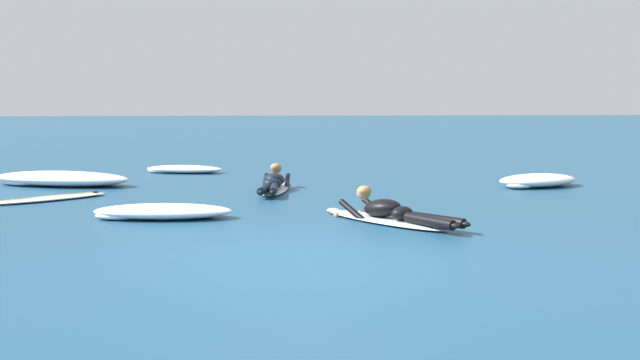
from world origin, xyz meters
TOP-DOWN VIEW (x-y plane):
  - ground_plane at (0.00, 10.00)m, footprint 120.00×120.00m
  - surfer_near at (1.38, 2.38)m, footprint 1.88×2.45m
  - surfer_far at (-0.18, 6.31)m, footprint 0.80×2.70m
  - drifting_surfboard at (-4.08, 5.31)m, footprint 1.89×1.70m
  - whitewater_front at (5.14, 6.61)m, footprint 2.01×1.55m
  - whitewater_mid_left at (-1.89, 3.07)m, footprint 2.10×0.95m
  - whitewater_mid_right at (-2.22, 10.07)m, footprint 1.98×1.16m
  - whitewater_back at (-4.46, 7.57)m, footprint 3.14×1.93m

SIDE VIEW (x-z plane):
  - ground_plane at x=0.00m, z-range 0.00..0.00m
  - drifting_surfboard at x=-4.08m, z-range -0.05..0.11m
  - whitewater_mid_right at x=-2.22m, z-range -0.01..0.18m
  - whitewater_mid_left at x=-1.89m, z-range -0.01..0.21m
  - whitewater_front at x=5.14m, z-range -0.01..0.25m
  - surfer_near at x=1.38m, z-range -0.14..0.40m
  - surfer_far at x=-0.18m, z-range -0.13..0.40m
  - whitewater_back at x=-4.46m, z-range -0.01..0.29m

